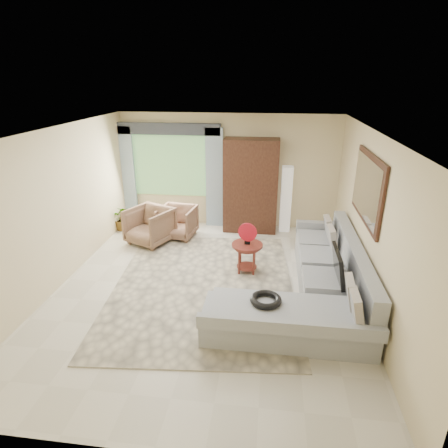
# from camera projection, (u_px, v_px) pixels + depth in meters

# --- Properties ---
(ground) EXTENTS (6.00, 6.00, 0.00)m
(ground) POSITION_uv_depth(u_px,v_px,m) (207.00, 288.00, 6.33)
(ground) COLOR silver
(ground) RESTS_ON ground
(area_rug) EXTENTS (3.33, 4.24, 0.02)m
(area_rug) POSITION_uv_depth(u_px,v_px,m) (204.00, 285.00, 6.41)
(area_rug) COLOR beige
(area_rug) RESTS_ON ground
(sectional_sofa) EXTENTS (2.30, 3.46, 0.90)m
(sectional_sofa) POSITION_uv_depth(u_px,v_px,m) (317.00, 286.00, 5.85)
(sectional_sofa) COLOR #A3A5AB
(sectional_sofa) RESTS_ON ground
(tv_screen) EXTENTS (0.14, 0.74, 0.48)m
(tv_screen) POSITION_uv_depth(u_px,v_px,m) (338.00, 265.00, 5.57)
(tv_screen) COLOR black
(tv_screen) RESTS_ON sectional_sofa
(garden_hose) EXTENTS (0.43, 0.43, 0.09)m
(garden_hose) POSITION_uv_depth(u_px,v_px,m) (266.00, 300.00, 5.03)
(garden_hose) COLOR black
(garden_hose) RESTS_ON sectional_sofa
(coffee_table) EXTENTS (0.56, 0.56, 0.56)m
(coffee_table) POSITION_uv_depth(u_px,v_px,m) (247.00, 257.00, 6.76)
(coffee_table) COLOR #521F16
(coffee_table) RESTS_ON ground
(red_disc) EXTENTS (0.34, 0.09, 0.34)m
(red_disc) POSITION_uv_depth(u_px,v_px,m) (248.00, 232.00, 6.58)
(red_disc) COLOR red
(red_disc) RESTS_ON coffee_table
(armchair_left) EXTENTS (1.11, 1.12, 0.78)m
(armchair_left) POSITION_uv_depth(u_px,v_px,m) (150.00, 226.00, 7.93)
(armchair_left) COLOR #8C674C
(armchair_left) RESTS_ON ground
(armchair_right) EXTENTS (0.84, 0.86, 0.70)m
(armchair_right) POSITION_uv_depth(u_px,v_px,m) (177.00, 222.00, 8.24)
(armchair_right) COLOR #8C5F4C
(armchair_right) RESTS_ON ground
(potted_plant) EXTENTS (0.58, 0.52, 0.59)m
(potted_plant) POSITION_uv_depth(u_px,v_px,m) (122.00, 217.00, 8.66)
(potted_plant) COLOR #999999
(potted_plant) RESTS_ON ground
(armoire) EXTENTS (1.20, 0.55, 2.10)m
(armoire) POSITION_uv_depth(u_px,v_px,m) (251.00, 186.00, 8.38)
(armoire) COLOR black
(armoire) RESTS_ON ground
(floor_lamp) EXTENTS (0.24, 0.24, 1.50)m
(floor_lamp) POSITION_uv_depth(u_px,v_px,m) (286.00, 199.00, 8.45)
(floor_lamp) COLOR silver
(floor_lamp) RESTS_ON ground
(window) EXTENTS (1.80, 0.04, 1.40)m
(window) POSITION_uv_depth(u_px,v_px,m) (170.00, 166.00, 8.71)
(window) COLOR #669E59
(window) RESTS_ON wall_back
(curtain_left) EXTENTS (0.40, 0.08, 2.30)m
(curtain_left) POSITION_uv_depth(u_px,v_px,m) (127.00, 176.00, 8.85)
(curtain_left) COLOR #9EB7CC
(curtain_left) RESTS_ON ground
(curtain_right) EXTENTS (0.40, 0.08, 2.30)m
(curtain_right) POSITION_uv_depth(u_px,v_px,m) (214.00, 179.00, 8.60)
(curtain_right) COLOR #9EB7CC
(curtain_right) RESTS_ON ground
(valance) EXTENTS (2.40, 0.12, 0.26)m
(valance) POSITION_uv_depth(u_px,v_px,m) (168.00, 129.00, 8.33)
(valance) COLOR #1E232D
(valance) RESTS_ON wall_back
(wall_mirror) EXTENTS (0.05, 1.70, 1.05)m
(wall_mirror) POSITION_uv_depth(u_px,v_px,m) (367.00, 188.00, 5.71)
(wall_mirror) COLOR black
(wall_mirror) RESTS_ON wall_right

